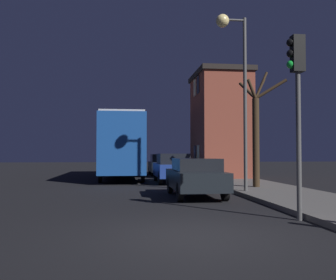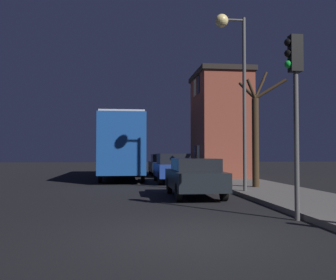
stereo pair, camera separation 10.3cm
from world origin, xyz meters
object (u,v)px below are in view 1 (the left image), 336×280
(streetlamp, at_px, (234,60))
(car_near_lane, at_px, (195,176))
(car_far_lane, at_px, (162,164))
(bare_tree, at_px, (256,129))
(traffic_light, at_px, (297,87))
(car_mid_lane, at_px, (172,167))
(bus, at_px, (122,143))

(streetlamp, relative_size, car_near_lane, 1.73)
(streetlamp, height_order, car_far_lane, streetlamp)
(car_near_lane, bearing_deg, bare_tree, 34.68)
(traffic_light, distance_m, car_near_lane, 5.82)
(bare_tree, xyz_separation_m, car_mid_lane, (-3.14, 4.49, -1.83))
(car_near_lane, xyz_separation_m, car_mid_lane, (0.03, 6.68, 0.08))
(bare_tree, xyz_separation_m, car_near_lane, (-3.16, -2.19, -1.90))
(bus, xyz_separation_m, car_far_lane, (2.89, 2.73, -1.50))
(bus, height_order, car_mid_lane, bus)
(traffic_light, relative_size, car_mid_lane, 1.05)
(car_near_lane, relative_size, car_mid_lane, 0.94)
(bare_tree, distance_m, car_near_lane, 4.29)
(traffic_light, distance_m, car_far_lane, 18.84)
(streetlamp, distance_m, car_far_lane, 13.88)
(car_far_lane, bearing_deg, bare_tree, -75.23)
(bare_tree, bearing_deg, car_far_lane, 104.77)
(streetlamp, distance_m, car_near_lane, 4.85)
(bus, bearing_deg, traffic_light, -74.97)
(streetlamp, xyz_separation_m, car_near_lane, (-1.65, -0.55, -4.53))
(car_mid_lane, distance_m, car_far_lane, 6.92)
(traffic_light, bearing_deg, bus, 105.03)
(car_far_lane, bearing_deg, car_mid_lane, -91.07)
(traffic_light, xyz_separation_m, bus, (-4.27, 15.90, -0.93))
(bus, height_order, car_far_lane, bus)
(streetlamp, relative_size, traffic_light, 1.54)
(bare_tree, bearing_deg, traffic_light, -102.67)
(bare_tree, distance_m, car_mid_lane, 5.77)
(bus, distance_m, car_far_lane, 4.25)
(streetlamp, xyz_separation_m, traffic_light, (-0.12, -5.59, -2.06))
(streetlamp, relative_size, car_far_lane, 1.74)
(car_near_lane, bearing_deg, car_far_lane, 89.35)
(streetlamp, height_order, car_near_lane, streetlamp)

